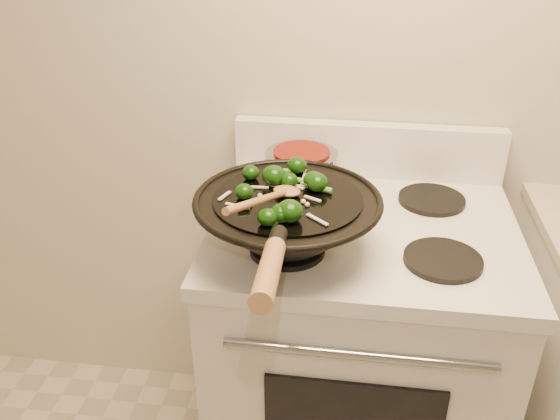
# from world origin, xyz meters

# --- Properties ---
(stove) EXTENTS (0.78, 0.67, 1.08)m
(stove) POSITION_xyz_m (-0.19, 1.17, 0.47)
(stove) COLOR white
(stove) RESTS_ON ground
(wok) EXTENTS (0.43, 0.72, 0.23)m
(wok) POSITION_xyz_m (-0.37, 1.01, 1.01)
(wok) COLOR black
(wok) RESTS_ON stove
(stirfry) EXTENTS (0.25, 0.31, 0.05)m
(stirfry) POSITION_xyz_m (-0.38, 1.03, 1.08)
(stirfry) COLOR black
(stirfry) RESTS_ON wok
(wooden_spoon) EXTENTS (0.13, 0.29, 0.09)m
(wooden_spoon) POSITION_xyz_m (-0.40, 0.96, 1.10)
(wooden_spoon) COLOR #97663B
(wooden_spoon) RESTS_ON wok
(saucepan) EXTENTS (0.20, 0.32, 0.12)m
(saucepan) POSITION_xyz_m (-0.37, 1.32, 0.99)
(saucepan) COLOR #93969B
(saucepan) RESTS_ON stove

